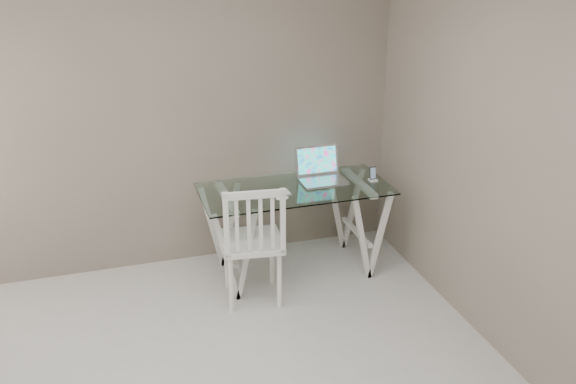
% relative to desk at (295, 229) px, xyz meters
% --- Properties ---
extents(room, '(4.50, 4.52, 2.71)m').
position_rel_desk_xyz_m(room, '(-1.09, -1.73, 1.33)').
color(room, '#ABA9A4').
rests_on(room, ground).
extents(desk, '(1.50, 0.70, 0.75)m').
position_rel_desk_xyz_m(desk, '(0.00, 0.00, 0.00)').
color(desk, silver).
rests_on(desk, ground).
extents(chair, '(0.50, 0.50, 0.97)m').
position_rel_desk_xyz_m(chair, '(-0.44, -0.37, 0.15)').
color(chair, silver).
rests_on(chair, ground).
extents(laptop, '(0.37, 0.32, 0.26)m').
position_rel_desk_xyz_m(laptop, '(0.26, 0.12, 0.42)').
color(laptop, '#B8B8BC').
rests_on(laptop, desk).
extents(keyboard, '(0.31, 0.13, 0.01)m').
position_rel_desk_xyz_m(keyboard, '(-0.21, -0.07, 0.37)').
color(keyboard, silver).
rests_on(keyboard, desk).
extents(mouse, '(0.10, 0.06, 0.03)m').
position_rel_desk_xyz_m(mouse, '(-0.16, -0.20, 0.38)').
color(mouse, white).
rests_on(mouse, desk).
extents(phone_dock, '(0.06, 0.06, 0.12)m').
position_rel_desk_xyz_m(phone_dock, '(0.65, -0.04, 0.40)').
color(phone_dock, white).
rests_on(phone_dock, desk).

